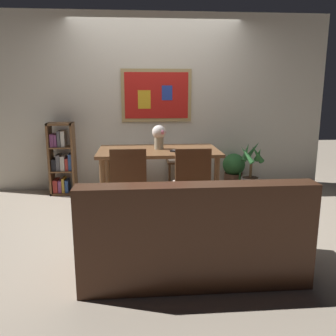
# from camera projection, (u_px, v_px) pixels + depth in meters

# --- Properties ---
(ground_plane) EXTENTS (12.00, 12.00, 0.00)m
(ground_plane) POSITION_uv_depth(u_px,v_px,m) (161.00, 213.00, 4.50)
(ground_plane) COLOR tan
(wall_back_with_painting) EXTENTS (5.20, 0.14, 2.60)m
(wall_back_with_painting) POSITION_uv_depth(u_px,v_px,m) (155.00, 103.00, 5.46)
(wall_back_with_painting) COLOR silver
(wall_back_with_painting) RESTS_ON ground_plane
(dining_table) EXTENTS (1.56, 0.89, 0.74)m
(dining_table) POSITION_uv_depth(u_px,v_px,m) (158.00, 157.00, 4.71)
(dining_table) COLOR brown
(dining_table) RESTS_ON ground_plane
(dining_chair_near_left) EXTENTS (0.40, 0.41, 0.91)m
(dining_chair_near_left) POSITION_uv_depth(u_px,v_px,m) (129.00, 181.00, 3.92)
(dining_chair_near_left) COLOR brown
(dining_chair_near_left) RESTS_ON ground_plane
(dining_chair_near_right) EXTENTS (0.40, 0.41, 0.91)m
(dining_chair_near_right) POSITION_uv_depth(u_px,v_px,m) (191.00, 181.00, 3.94)
(dining_chair_near_right) COLOR brown
(dining_chair_near_right) RESTS_ON ground_plane
(dining_chair_far_left) EXTENTS (0.40, 0.41, 0.91)m
(dining_chair_far_left) POSITION_uv_depth(u_px,v_px,m) (132.00, 155.00, 5.48)
(dining_chair_far_left) COLOR brown
(dining_chair_far_left) RESTS_ON ground_plane
(dining_chair_far_right) EXTENTS (0.40, 0.41, 0.91)m
(dining_chair_far_right) POSITION_uv_depth(u_px,v_px,m) (179.00, 154.00, 5.56)
(dining_chair_far_right) COLOR brown
(dining_chair_far_right) RESTS_ON ground_plane
(leather_couch) EXTENTS (1.80, 0.84, 0.84)m
(leather_couch) POSITION_uv_depth(u_px,v_px,m) (191.00, 238.00, 3.01)
(leather_couch) COLOR #472819
(leather_couch) RESTS_ON ground_plane
(bookshelf) EXTENTS (0.36, 0.28, 1.04)m
(bookshelf) POSITION_uv_depth(u_px,v_px,m) (62.00, 161.00, 5.25)
(bookshelf) COLOR brown
(bookshelf) RESTS_ON ground_plane
(potted_ivy) EXTENTS (0.34, 0.34, 0.57)m
(potted_ivy) POSITION_uv_depth(u_px,v_px,m) (234.00, 170.00, 5.59)
(potted_ivy) COLOR brown
(potted_ivy) RESTS_ON ground_plane
(potted_palm) EXTENTS (0.38, 0.38, 0.78)m
(potted_palm) POSITION_uv_depth(u_px,v_px,m) (251.00, 175.00, 5.27)
(potted_palm) COLOR #B2ADA3
(potted_palm) RESTS_ON ground_plane
(flower_vase) EXTENTS (0.19, 0.19, 0.31)m
(flower_vase) POSITION_uv_depth(u_px,v_px,m) (159.00, 135.00, 4.69)
(flower_vase) COLOR tan
(flower_vase) RESTS_ON dining_table
(tv_remote) EXTENTS (0.15, 0.12, 0.02)m
(tv_remote) POSITION_uv_depth(u_px,v_px,m) (176.00, 151.00, 4.50)
(tv_remote) COLOR black
(tv_remote) RESTS_ON dining_table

